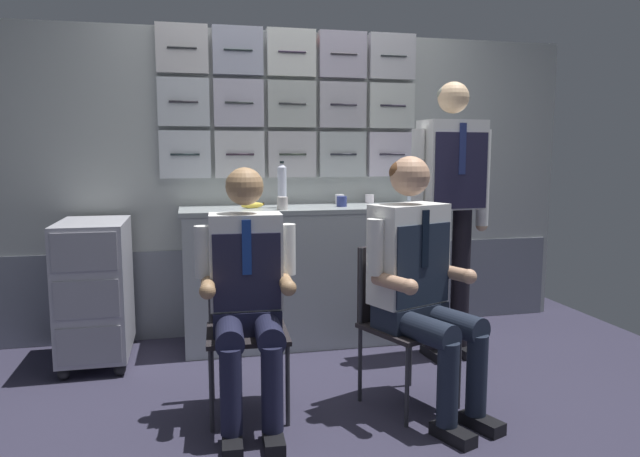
% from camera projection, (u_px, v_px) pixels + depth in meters
% --- Properties ---
extents(ground, '(4.80, 4.80, 0.04)m').
position_uv_depth(ground, '(340.00, 408.00, 3.05)').
color(ground, '#2E2C3F').
extents(galley_bulkhead, '(4.20, 0.14, 2.16)m').
position_uv_depth(galley_bulkhead, '(292.00, 178.00, 4.23)').
color(galley_bulkhead, '#ACB0AD').
rests_on(galley_bulkhead, ground).
extents(galley_counter, '(1.78, 0.53, 0.94)m').
position_uv_depth(galley_counter, '(312.00, 274.00, 4.06)').
color(galley_counter, '#A5ACAF').
rests_on(galley_counter, ground).
extents(service_trolley, '(0.40, 0.65, 0.89)m').
position_uv_depth(service_trolley, '(95.00, 287.00, 3.62)').
color(service_trolley, black).
rests_on(service_trolley, ground).
extents(folding_chair_left, '(0.42, 0.42, 0.82)m').
position_uv_depth(folding_chair_left, '(246.00, 311.00, 2.99)').
color(folding_chair_left, '#2D2D33').
rests_on(folding_chair_left, ground).
extents(crew_member_left, '(0.50, 0.62, 1.24)m').
position_uv_depth(crew_member_left, '(247.00, 285.00, 2.81)').
color(crew_member_left, black).
rests_on(crew_member_left, ground).
extents(folding_chair_right, '(0.52, 0.52, 0.82)m').
position_uv_depth(folding_chair_right, '(397.00, 307.00, 3.07)').
color(folding_chair_right, '#2D2D33').
rests_on(folding_chair_right, ground).
extents(crew_member_right, '(0.58, 0.72, 1.29)m').
position_uv_depth(crew_member_right, '(419.00, 273.00, 2.91)').
color(crew_member_right, black).
rests_on(crew_member_right, ground).
extents(crew_member_standing, '(0.55, 0.29, 1.74)m').
position_uv_depth(crew_member_standing, '(451.00, 194.00, 3.67)').
color(crew_member_standing, black).
rests_on(crew_member_standing, ground).
extents(water_bottle_clear, '(0.06, 0.06, 0.29)m').
position_uv_depth(water_bottle_clear, '(412.00, 184.00, 4.29)').
color(water_bottle_clear, silver).
rests_on(water_bottle_clear, galley_counter).
extents(water_bottle_tall, '(0.07, 0.07, 0.28)m').
position_uv_depth(water_bottle_tall, '(421.00, 187.00, 4.03)').
color(water_bottle_tall, silver).
rests_on(water_bottle_tall, galley_counter).
extents(water_bottle_short, '(0.06, 0.06, 0.31)m').
position_uv_depth(water_bottle_short, '(282.00, 186.00, 3.91)').
color(water_bottle_short, silver).
rests_on(water_bottle_short, galley_counter).
extents(coffee_cup_spare, '(0.07, 0.07, 0.07)m').
position_uv_depth(coffee_cup_spare, '(342.00, 201.00, 4.00)').
color(coffee_cup_spare, navy).
rests_on(coffee_cup_spare, galley_counter).
extents(coffee_cup_white, '(0.06, 0.06, 0.07)m').
position_uv_depth(coffee_cup_white, '(340.00, 199.00, 4.20)').
color(coffee_cup_white, white).
rests_on(coffee_cup_white, galley_counter).
extents(paper_cup_tan, '(0.07, 0.07, 0.08)m').
position_uv_depth(paper_cup_tan, '(282.00, 203.00, 3.77)').
color(paper_cup_tan, silver).
rests_on(paper_cup_tan, galley_counter).
extents(espresso_cup_small, '(0.06, 0.06, 0.06)m').
position_uv_depth(espresso_cup_small, '(369.00, 198.00, 4.28)').
color(espresso_cup_small, white).
rests_on(espresso_cup_small, galley_counter).
extents(snack_banana, '(0.17, 0.10, 0.04)m').
position_uv_depth(snack_banana, '(253.00, 205.00, 3.88)').
color(snack_banana, yellow).
rests_on(snack_banana, galley_counter).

